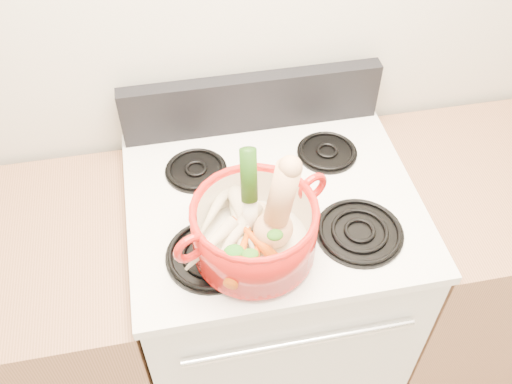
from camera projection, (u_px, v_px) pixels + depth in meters
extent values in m
cube|color=beige|center=(248.00, 13.00, 1.50)|extent=(3.50, 0.02, 2.60)
cube|color=silver|center=(270.00, 297.00, 1.89)|extent=(0.76, 0.65, 0.92)
cube|color=white|center=(273.00, 202.00, 1.54)|extent=(0.78, 0.67, 0.03)
cube|color=black|center=(252.00, 103.00, 1.66)|extent=(0.76, 0.05, 0.18)
cylinder|color=silver|center=(300.00, 342.00, 1.43)|extent=(0.60, 0.02, 0.02)
cylinder|color=black|center=(211.00, 255.00, 1.39)|extent=(0.22, 0.22, 0.02)
cylinder|color=black|center=(360.00, 231.00, 1.44)|extent=(0.22, 0.22, 0.02)
cylinder|color=black|center=(196.00, 169.00, 1.59)|extent=(0.17, 0.17, 0.02)
cylinder|color=black|center=(327.00, 151.00, 1.64)|extent=(0.17, 0.17, 0.02)
cylinder|color=#AB140E|center=(254.00, 230.00, 1.34)|extent=(0.39, 0.39, 0.15)
torus|color=#AB140E|center=(190.00, 248.00, 1.24)|extent=(0.08, 0.05, 0.08)
torus|color=#AB140E|center=(313.00, 187.00, 1.37)|extent=(0.08, 0.05, 0.08)
cylinder|color=white|center=(250.00, 194.00, 1.30)|extent=(0.05, 0.10, 0.25)
ellipsoid|color=#D9B685|center=(250.00, 213.00, 1.41)|extent=(0.09, 0.07, 0.04)
cone|color=beige|center=(239.00, 230.00, 1.37)|extent=(0.06, 0.21, 0.06)
cone|color=beige|center=(233.00, 237.00, 1.34)|extent=(0.17, 0.19, 0.06)
cone|color=beige|center=(242.00, 216.00, 1.37)|extent=(0.07, 0.22, 0.06)
cone|color=#EFE7C2|center=(210.00, 244.00, 1.32)|extent=(0.15, 0.13, 0.05)
cone|color=beige|center=(214.00, 209.00, 1.38)|extent=(0.14, 0.18, 0.05)
cone|color=#C25009|center=(256.00, 256.00, 1.32)|extent=(0.08, 0.15, 0.04)
cone|color=#D9450A|center=(240.00, 256.00, 1.31)|extent=(0.10, 0.16, 0.05)
cone|color=#D4470A|center=(253.00, 238.00, 1.34)|extent=(0.10, 0.15, 0.04)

